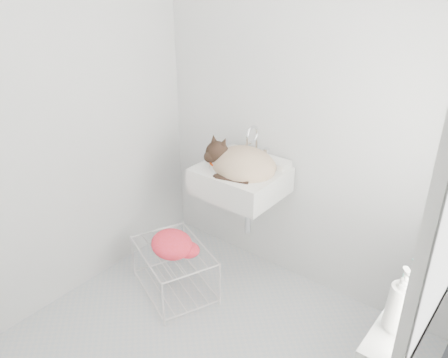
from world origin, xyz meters
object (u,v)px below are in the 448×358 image
Objects in this scene: bottle_b at (413,299)px; bottle_c at (425,279)px; wire_rack at (175,272)px; bottle_a at (395,328)px; sink at (241,168)px; cat at (241,164)px.

bottle_c is at bearing 90.00° from bottle_b.
bottle_c is (1.53, 0.01, 0.70)m from wire_rack.
bottle_b is 0.17m from bottle_c.
bottle_c reaches higher than wire_rack.
bottle_a reaches higher than bottle_b.
sink reaches higher than bottle_c.
bottle_a reaches higher than wire_rack.
bottle_c is (0.00, 0.17, 0.00)m from bottle_b.
bottle_b reaches higher than bottle_c.
sink is 0.95× the size of wire_rack.
bottle_b is (1.30, -0.58, 0.00)m from sink.
wire_rack is 1.69m from bottle_b.
cat is at bearing 149.21° from bottle_a.
wire_rack is 3.21× the size of bottle_b.
bottle_a is 1.30× the size of bottle_b.
bottle_c is at bearing -17.87° from cat.
bottle_a is at bearing -90.00° from bottle_b.
cat reaches higher than bottle_a.
bottle_b is at bearing -24.17° from sink.
bottle_b reaches higher than wire_rack.
wire_rack is (-0.23, -0.43, -0.70)m from sink.
bottle_c is (0.00, 0.37, 0.00)m from bottle_a.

